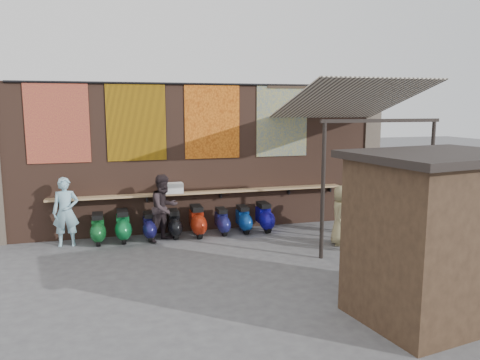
{
  "coord_description": "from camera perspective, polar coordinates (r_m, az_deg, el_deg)",
  "views": [
    {
      "loc": [
        -2.46,
        -9.88,
        3.41
      ],
      "look_at": [
        0.71,
        1.2,
        1.58
      ],
      "focal_mm": 35.0,
      "sensor_mm": 36.0,
      "label": 1
    }
  ],
  "objects": [
    {
      "name": "shelf_box",
      "position": [
        12.47,
        -8.44,
        -0.99
      ],
      "size": [
        0.64,
        0.28,
        0.27
      ],
      "primitive_type": "cube",
      "color": "white",
      "rests_on": "eating_counter"
    },
    {
      "name": "stall_roof",
      "position": [
        7.9,
        23.32,
        2.72
      ],
      "size": [
        2.96,
        2.45,
        0.12
      ],
      "primitive_type": "cube",
      "rotation": [
        0.0,
        0.0,
        0.16
      ],
      "color": "black",
      "rests_on": "market_stall"
    },
    {
      "name": "scooter_stool_4",
      "position": [
        12.4,
        -5.24,
        -5.04
      ],
      "size": [
        0.38,
        0.85,
        0.8
      ],
      "primitive_type": null,
      "color": "maroon",
      "rests_on": "ground"
    },
    {
      "name": "scooter_stool_2",
      "position": [
        12.3,
        -11.03,
        -5.56
      ],
      "size": [
        0.33,
        0.73,
        0.69
      ],
      "primitive_type": null,
      "color": "#131244",
      "rests_on": "ground"
    },
    {
      "name": "ground",
      "position": [
        10.74,
        -1.89,
        -9.49
      ],
      "size": [
        70.0,
        70.0,
        0.0
      ],
      "primitive_type": "plane",
      "color": "#474749",
      "rests_on": "ground"
    },
    {
      "name": "market_stall",
      "position": [
        8.15,
        22.73,
        -6.76
      ],
      "size": [
        2.64,
        2.14,
        2.58
      ],
      "primitive_type": "cube",
      "rotation": [
        0.0,
        0.0,
        0.16
      ],
      "color": "black",
      "rests_on": "ground"
    },
    {
      "name": "diner_right",
      "position": [
        12.0,
        -9.23,
        -3.38
      ],
      "size": [
        1.05,
        1.0,
        1.71
      ],
      "primitive_type": "imported",
      "rotation": [
        0.0,
        0.0,
        0.61
      ],
      "color": "#2A2023",
      "rests_on": "ground"
    },
    {
      "name": "tapestry_redgold",
      "position": [
        12.42,
        -21.36,
        6.53
      ],
      "size": [
        1.5,
        0.02,
        2.0
      ],
      "primitive_type": "cube",
      "color": "maroon",
      "rests_on": "brick_wall"
    },
    {
      "name": "scooter_stool_5",
      "position": [
        12.59,
        -2.21,
        -5.07
      ],
      "size": [
        0.33,
        0.73,
        0.69
      ],
      "primitive_type": null,
      "color": "navy",
      "rests_on": "ground"
    },
    {
      "name": "awning_post_right",
      "position": [
        11.99,
        22.18,
        -0.56
      ],
      "size": [
        0.09,
        0.09,
        3.1
      ],
      "primitive_type": "cylinder",
      "color": "black",
      "rests_on": "ground"
    },
    {
      "name": "scooter_stool_3",
      "position": [
        12.39,
        -8.04,
        -5.31
      ],
      "size": [
        0.34,
        0.75,
        0.72
      ],
      "primitive_type": null,
      "color": "black",
      "rests_on": "ground"
    },
    {
      "name": "stall_shelf",
      "position": [
        8.85,
        18.14,
        -7.6
      ],
      "size": [
        1.97,
        0.41,
        0.06
      ],
      "primitive_type": "cube",
      "rotation": [
        0.0,
        0.0,
        0.16
      ],
      "color": "#473321",
      "rests_on": "market_stall"
    },
    {
      "name": "pier_right",
      "position": [
        14.8,
        15.34,
        3.24
      ],
      "size": [
        0.5,
        0.5,
        4.0
      ],
      "primitive_type": "cube",
      "color": "#4C4238",
      "rests_on": "ground"
    },
    {
      "name": "tapestry_orange",
      "position": [
        12.67,
        -3.39,
        7.16
      ],
      "size": [
        1.5,
        0.02,
        2.0
      ],
      "primitive_type": "cube",
      "color": "orange",
      "rests_on": "brick_wall"
    },
    {
      "name": "stall_sign",
      "position": [
        8.64,
        18.44,
        -1.68
      ],
      "size": [
        1.19,
        0.23,
        0.5
      ],
      "primitive_type": "cube",
      "rotation": [
        0.0,
        0.0,
        0.16
      ],
      "color": "gold",
      "rests_on": "market_stall"
    },
    {
      "name": "shopper_navy",
      "position": [
        12.86,
        16.4,
        -2.89
      ],
      "size": [
        1.05,
        0.63,
        1.67
      ],
      "primitive_type": "imported",
      "rotation": [
        0.0,
        0.0,
        3.39
      ],
      "color": "black",
      "rests_on": "ground"
    },
    {
      "name": "awning_ledger",
      "position": [
        13.74,
        9.95,
        11.15
      ],
      "size": [
        3.3,
        0.08,
        0.12
      ],
      "primitive_type": "cube",
      "color": "#33261C",
      "rests_on": "brick_wall"
    },
    {
      "name": "tapestry_multi",
      "position": [
        13.25,
        5.15,
        7.22
      ],
      "size": [
        1.5,
        0.02,
        2.0
      ],
      "primitive_type": "cube",
      "color": "#284E96",
      "rests_on": "brick_wall"
    },
    {
      "name": "shopper_grey",
      "position": [
        11.22,
        18.36,
        -4.63
      ],
      "size": [
        1.22,
        0.89,
        1.7
      ],
      "primitive_type": "imported",
      "rotation": [
        0.0,
        0.0,
        2.88
      ],
      "color": "#4E4E52",
      "rests_on": "ground"
    },
    {
      "name": "eating_counter",
      "position": [
        12.67,
        -4.49,
        -1.5
      ],
      "size": [
        8.0,
        0.32,
        0.05
      ],
      "primitive_type": "cube",
      "color": "#9E7A51",
      "rests_on": "brick_wall"
    },
    {
      "name": "brick_wall",
      "position": [
        12.89,
        -4.86,
        2.72
      ],
      "size": [
        10.0,
        0.4,
        4.0
      ],
      "primitive_type": "cube",
      "color": "brown",
      "rests_on": "ground"
    },
    {
      "name": "diner_left",
      "position": [
        12.19,
        -20.48,
        -3.66
      ],
      "size": [
        0.63,
        0.42,
        1.7
      ],
      "primitive_type": "imported",
      "rotation": [
        0.0,
        0.0,
        -0.02
      ],
      "color": "#8CBBCC",
      "rests_on": "ground"
    },
    {
      "name": "scooter_stool_7",
      "position": [
        12.89,
        2.99,
        -4.53
      ],
      "size": [
        0.37,
        0.82,
        0.78
      ],
      "primitive_type": null,
      "color": "#100C85",
      "rests_on": "ground"
    },
    {
      "name": "hang_rail",
      "position": [
        12.6,
        -4.78,
        11.6
      ],
      "size": [
        9.5,
        0.06,
        0.06
      ],
      "primitive_type": "cylinder",
      "rotation": [
        0.0,
        1.57,
        0.0
      ],
      "color": "black",
      "rests_on": "brick_wall"
    },
    {
      "name": "awning_canvas",
      "position": [
        12.32,
        13.17,
        9.45
      ],
      "size": [
        3.2,
        3.28,
        0.97
      ],
      "primitive_type": "cube",
      "rotation": [
        -0.28,
        0.0,
        0.0
      ],
      "color": "beige",
      "rests_on": "brick_wall"
    },
    {
      "name": "shopper_tan",
      "position": [
        11.81,
        12.2,
        -4.22
      ],
      "size": [
        0.81,
        0.87,
        1.49
      ],
      "primitive_type": "imported",
      "rotation": [
        0.0,
        0.0,
        0.93
      ],
      "color": "#8F845B",
      "rests_on": "ground"
    },
    {
      "name": "awning_post_left",
      "position": [
        10.5,
        10.06,
        -1.3
      ],
      "size": [
        0.09,
        0.09,
        3.1
      ],
      "primitive_type": "cylinder",
      "color": "black",
      "rests_on": "ground"
    },
    {
      "name": "scooter_stool_1",
      "position": [
        12.26,
        -14.07,
        -5.47
      ],
      "size": [
        0.38,
        0.84,
        0.79
      ],
      "primitive_type": null,
      "color": "#0E622E",
      "rests_on": "ground"
    },
    {
      "name": "awning_header",
      "position": [
        11.03,
        16.88,
        6.94
      ],
      "size": [
        3.0,
        0.08,
        0.08
      ],
      "primitive_type": "cube",
      "color": "black",
      "rests_on": "awning_post_left"
    },
    {
      "name": "scooter_stool_0",
      "position": [
        12.25,
        -16.92,
        -5.72
      ],
      "size": [
        0.35,
        0.79,
        0.75
      ],
      "primitive_type": null,
      "color": "#115523",
      "rests_on": "ground"
    },
    {
      "name": "scooter_stool_6",
      "position": [
        12.77,
        0.42,
        -4.81
      ],
      "size": [
        0.34,
        0.75,
        0.71
      ],
      "primitive_type": null,
      "color": "navy",
      "rests_on": "ground"
    },
    {
      "name": "tapestry_sun",
      "position": [
        12.39,
        -12.52,
        6.93
      ],
      "size": [
        1.5,
        0.02,
        2.0
      ],
      "primitive_type": "cube",
      "color": "orange",
      "rests_on": "brick_wall"
    }
  ]
}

